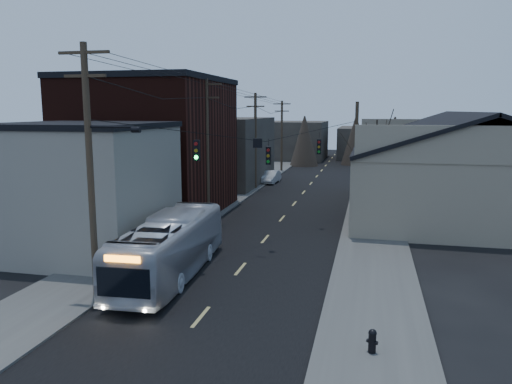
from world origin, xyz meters
TOP-DOWN VIEW (x-y plane):
  - ground at (0.00, 0.00)m, footprint 160.00×160.00m
  - road_surface at (0.00, 30.00)m, footprint 9.00×110.00m
  - sidewalk_left at (-6.50, 30.00)m, footprint 4.00×110.00m
  - sidewalk_right at (6.50, 30.00)m, footprint 4.00×110.00m
  - building_clapboard at (-9.00, 9.00)m, footprint 8.00×8.00m
  - building_brick at (-10.00, 20.00)m, footprint 10.00×12.00m
  - building_left_far at (-9.50, 36.00)m, footprint 9.00×14.00m
  - warehouse at (13.00, 25.00)m, footprint 16.16×20.60m
  - building_far_left at (-6.00, 65.00)m, footprint 10.00×12.00m
  - building_far_right at (7.00, 70.00)m, footprint 12.00×14.00m
  - bare_tree at (6.50, 20.00)m, footprint 0.40×0.40m
  - utility_lines at (-3.11, 24.14)m, footprint 11.24×45.28m
  - bus at (-2.96, 6.20)m, footprint 2.97×10.54m
  - parked_car at (-4.30, 37.46)m, footprint 1.64×4.11m
  - fire_hydrant at (6.40, 0.35)m, footprint 0.38×0.27m

SIDE VIEW (x-z plane):
  - ground at x=0.00m, z-range 0.00..0.00m
  - road_surface at x=0.00m, z-range 0.00..0.02m
  - sidewalk_left at x=-6.50m, z-range 0.00..0.12m
  - sidewalk_right at x=6.50m, z-range 0.00..0.12m
  - fire_hydrant at x=6.40m, z-range 0.15..0.94m
  - parked_car at x=-4.30m, z-range 0.00..1.33m
  - bus at x=-2.96m, z-range 0.00..2.90m
  - building_far_right at x=7.00m, z-range 0.00..5.00m
  - warehouse at x=13.00m, z-range -1.17..6.56m
  - building_far_left at x=-6.00m, z-range 0.00..6.00m
  - building_clapboard at x=-9.00m, z-range 0.00..7.00m
  - building_left_far at x=-9.50m, z-range 0.00..7.00m
  - bare_tree at x=6.50m, z-range 0.00..7.20m
  - utility_lines at x=-3.11m, z-range -0.30..10.20m
  - building_brick at x=-10.00m, z-range 0.00..10.00m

